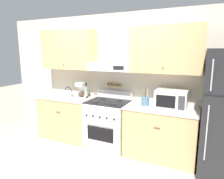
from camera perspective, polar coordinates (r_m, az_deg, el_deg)
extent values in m
plane|color=#B2A38E|center=(3.86, -3.05, -17.59)|extent=(16.00, 16.00, 0.00)
cube|color=beige|center=(4.01, 1.06, 2.77)|extent=(5.20, 0.08, 2.55)
cube|color=tan|center=(4.30, -12.35, 10.99)|extent=(1.17, 0.33, 0.78)
sphere|color=brown|center=(4.16, -13.66, 6.94)|extent=(0.02, 0.02, 0.02)
cube|color=tan|center=(3.48, 15.06, 10.96)|extent=(1.19, 0.33, 0.78)
sphere|color=brown|center=(3.32, 14.28, 5.98)|extent=(0.02, 0.02, 0.02)
cube|color=silver|center=(3.78, -0.31, 6.55)|extent=(0.83, 0.37, 0.15)
cube|color=black|center=(3.51, 1.82, 6.22)|extent=(0.20, 0.01, 0.07)
cube|color=tan|center=(3.96, 0.59, 0.94)|extent=(0.34, 0.07, 0.02)
cylinder|color=olive|center=(4.01, -1.18, 1.65)|extent=(0.03, 0.03, 0.06)
cylinder|color=olive|center=(3.98, -0.30, 1.58)|extent=(0.03, 0.03, 0.06)
cylinder|color=olive|center=(3.95, 0.59, 1.52)|extent=(0.03, 0.03, 0.06)
cylinder|color=olive|center=(3.93, 1.49, 1.45)|extent=(0.03, 0.03, 0.06)
cylinder|color=olive|center=(3.90, 2.41, 1.38)|extent=(0.03, 0.03, 0.06)
cube|color=tan|center=(4.43, -12.58, -7.91)|extent=(1.17, 0.58, 0.87)
cube|color=silver|center=(4.30, -12.83, -2.20)|extent=(1.19, 0.60, 0.03)
cylinder|color=brown|center=(4.14, -15.26, -6.24)|extent=(0.10, 0.01, 0.01)
cube|color=tan|center=(3.64, 13.58, -12.14)|extent=(1.19, 0.58, 0.87)
cube|color=silver|center=(3.49, 13.91, -5.30)|extent=(1.22, 0.60, 0.03)
cylinder|color=brown|center=(3.29, 12.67, -10.64)|extent=(0.10, 0.01, 0.01)
cube|color=white|center=(3.90, -1.18, -10.01)|extent=(0.76, 0.63, 0.90)
cube|color=black|center=(3.66, -3.42, -12.66)|extent=(0.52, 0.01, 0.25)
cylinder|color=#ADAFB5|center=(3.58, -3.64, -10.15)|extent=(0.54, 0.02, 0.02)
cube|color=black|center=(3.76, -1.20, -3.49)|extent=(0.76, 0.63, 0.01)
cylinder|color=#232326|center=(3.71, -4.78, -3.50)|extent=(0.11, 0.11, 0.02)
cylinder|color=#232326|center=(3.55, 0.39, -4.13)|extent=(0.11, 0.11, 0.02)
cylinder|color=#232326|center=(3.97, -2.63, -2.53)|extent=(0.11, 0.11, 0.02)
cylinder|color=#232326|center=(3.82, 2.27, -3.07)|extent=(0.11, 0.11, 0.02)
cylinder|color=black|center=(3.67, -7.35, -7.26)|extent=(0.03, 0.02, 0.03)
cylinder|color=black|center=(3.61, -5.49, -7.57)|extent=(0.03, 0.02, 0.03)
cylinder|color=black|center=(3.54, -3.55, -7.89)|extent=(0.03, 0.02, 0.03)
cylinder|color=black|center=(3.48, -1.53, -8.21)|extent=(0.03, 0.02, 0.03)
cylinder|color=black|center=(3.42, 0.55, -8.53)|extent=(0.03, 0.02, 0.03)
cube|color=white|center=(4.00, 0.64, -1.37)|extent=(0.76, 0.04, 0.16)
cylinder|color=#ADAFB5|center=(2.86, 26.67, 3.65)|extent=(0.02, 0.02, 0.41)
cylinder|color=#ADAFB5|center=(3.04, 25.39, -11.22)|extent=(0.02, 0.02, 0.79)
cylinder|color=#B7B7BC|center=(4.27, -12.35, -1.30)|extent=(0.19, 0.19, 0.11)
ellipsoid|color=#B7B7BC|center=(4.26, -12.38, -0.58)|extent=(0.18, 0.18, 0.06)
sphere|color=black|center=(4.26, -12.40, -0.04)|extent=(0.02, 0.02, 0.02)
cylinder|color=#B7B7BC|center=(4.22, -11.38, -1.20)|extent=(0.12, 0.04, 0.10)
torus|color=black|center=(4.26, -12.39, -0.33)|extent=(0.17, 0.01, 0.17)
cube|color=white|center=(4.10, -8.70, -2.26)|extent=(0.17, 0.22, 0.03)
cube|color=white|center=(4.12, -8.24, -0.11)|extent=(0.17, 0.08, 0.32)
cube|color=white|center=(4.04, -8.89, 1.45)|extent=(0.17, 0.18, 0.07)
ellipsoid|color=#4C3323|center=(4.07, -8.88, -1.44)|extent=(0.11, 0.11, 0.10)
cube|color=white|center=(3.46, 16.57, -2.69)|extent=(0.50, 0.37, 0.31)
cube|color=black|center=(3.29, 15.04, -3.31)|extent=(0.30, 0.01, 0.20)
cube|color=#38383D|center=(3.26, 19.22, -3.68)|extent=(0.10, 0.01, 0.22)
cylinder|color=slate|center=(3.54, 9.46, -3.32)|extent=(0.14, 0.14, 0.16)
cylinder|color=olive|center=(3.50, 9.12, -0.89)|extent=(0.01, 0.05, 0.16)
cylinder|color=#28282B|center=(3.51, 9.66, -0.89)|extent=(0.01, 0.04, 0.16)
cylinder|color=#B2B2B7|center=(3.51, 10.01, -0.90)|extent=(0.01, 0.03, 0.16)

